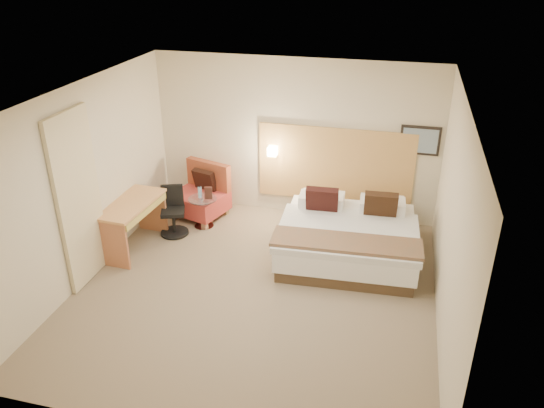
% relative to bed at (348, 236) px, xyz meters
% --- Properties ---
extents(floor, '(4.80, 5.00, 0.02)m').
position_rel_bed_xyz_m(floor, '(-1.11, -1.24, -0.33)').
color(floor, '#806D56').
rests_on(floor, ground).
extents(ceiling, '(4.80, 5.00, 0.02)m').
position_rel_bed_xyz_m(ceiling, '(-1.11, -1.24, 2.39)').
color(ceiling, white).
rests_on(ceiling, floor).
extents(wall_back, '(4.80, 0.02, 2.70)m').
position_rel_bed_xyz_m(wall_back, '(-1.11, 1.27, 1.03)').
color(wall_back, beige).
rests_on(wall_back, floor).
extents(wall_front, '(4.80, 0.02, 2.70)m').
position_rel_bed_xyz_m(wall_front, '(-1.11, -3.75, 1.03)').
color(wall_front, beige).
rests_on(wall_front, floor).
extents(wall_left, '(0.02, 5.00, 2.70)m').
position_rel_bed_xyz_m(wall_left, '(-3.52, -1.24, 1.03)').
color(wall_left, beige).
rests_on(wall_left, floor).
extents(wall_right, '(0.02, 5.00, 2.70)m').
position_rel_bed_xyz_m(wall_right, '(1.30, -1.24, 1.03)').
color(wall_right, beige).
rests_on(wall_right, floor).
extents(headboard_panel, '(2.60, 0.04, 1.30)m').
position_rel_bed_xyz_m(headboard_panel, '(-0.41, 1.23, 0.63)').
color(headboard_panel, tan).
rests_on(headboard_panel, wall_back).
extents(art_frame, '(0.62, 0.03, 0.47)m').
position_rel_bed_xyz_m(art_frame, '(0.91, 1.24, 1.18)').
color(art_frame, black).
rests_on(art_frame, wall_back).
extents(art_canvas, '(0.54, 0.01, 0.39)m').
position_rel_bed_xyz_m(art_canvas, '(0.91, 1.22, 1.18)').
color(art_canvas, '#778FA5').
rests_on(art_canvas, wall_back).
extents(lamp_arm, '(0.02, 0.12, 0.02)m').
position_rel_bed_xyz_m(lamp_arm, '(-1.46, 1.18, 0.83)').
color(lamp_arm, silver).
rests_on(lamp_arm, wall_back).
extents(lamp_shade, '(0.15, 0.15, 0.15)m').
position_rel_bed_xyz_m(lamp_shade, '(-1.46, 1.12, 0.83)').
color(lamp_shade, '#FDEBC5').
rests_on(lamp_shade, wall_back).
extents(curtain, '(0.06, 0.90, 2.42)m').
position_rel_bed_xyz_m(curtain, '(-3.47, -1.49, 0.90)').
color(curtain, beige).
rests_on(curtain, wall_left).
extents(bottle_a, '(0.07, 0.07, 0.19)m').
position_rel_bed_xyz_m(bottle_a, '(-2.50, 0.33, 0.30)').
color(bottle_a, '#9BCEEF').
rests_on(bottle_a, side_table).
extents(bottle_b, '(0.07, 0.07, 0.19)m').
position_rel_bed_xyz_m(bottle_b, '(-2.49, 0.34, 0.30)').
color(bottle_b, '#7992BC').
rests_on(bottle_b, side_table).
extents(menu_folder, '(0.13, 0.08, 0.21)m').
position_rel_bed_xyz_m(menu_folder, '(-2.34, 0.32, 0.31)').
color(menu_folder, '#3A1D18').
rests_on(menu_folder, side_table).
extents(bed, '(2.11, 2.07, 0.99)m').
position_rel_bed_xyz_m(bed, '(0.00, 0.00, 0.00)').
color(bed, '#483524').
rests_on(bed, floor).
extents(lounge_chair, '(1.05, 0.98, 0.91)m').
position_rel_bed_xyz_m(lounge_chair, '(-2.64, 0.73, 0.04)').
color(lounge_chair, tan).
rests_on(lounge_chair, floor).
extents(side_table, '(0.58, 0.58, 0.53)m').
position_rel_bed_xyz_m(side_table, '(-2.44, 0.30, -0.03)').
color(side_table, silver).
rests_on(side_table, floor).
extents(desk, '(0.65, 1.28, 0.78)m').
position_rel_bed_xyz_m(desk, '(-3.22, -0.59, 0.29)').
color(desk, tan).
rests_on(desk, floor).
extents(desk_chair, '(0.58, 0.58, 0.80)m').
position_rel_bed_xyz_m(desk_chair, '(-2.84, -0.01, 0.01)').
color(desk_chair, black).
rests_on(desk_chair, floor).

